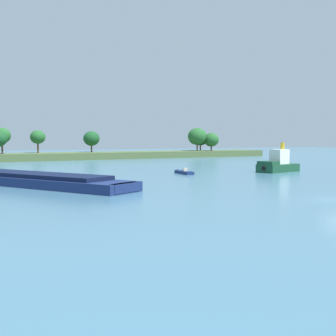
{
  "coord_description": "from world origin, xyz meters",
  "views": [
    {
      "loc": [
        -35.72,
        -30.91,
        6.0
      ],
      "look_at": [
        0.44,
        33.7,
        1.2
      ],
      "focal_mm": 49.5,
      "sensor_mm": 36.0,
      "label": 1
    }
  ],
  "objects": [
    {
      "name": "ground_plane",
      "position": [
        0.0,
        0.0,
        0.0
      ],
      "size": [
        400.0,
        400.0,
        0.0
      ],
      "primitive_type": "plane",
      "color": "teal"
    },
    {
      "name": "treeline_island",
      "position": [
        14.88,
        95.06,
        2.63
      ],
      "size": [
        99.89,
        12.15,
        9.25
      ],
      "color": "#4C6038",
      "rests_on": "ground"
    },
    {
      "name": "fishing_skiff",
      "position": [
        4.41,
        35.28,
        0.28
      ],
      "size": [
        1.98,
        5.62,
        1.01
      ],
      "color": "navy",
      "rests_on": "ground"
    },
    {
      "name": "tugboat",
      "position": [
        21.32,
        31.08,
        1.35
      ],
      "size": [
        8.72,
        5.22,
        5.2
      ],
      "color": "#19472D",
      "rests_on": "ground"
    },
    {
      "name": "cargo_barge",
      "position": [
        -23.59,
        30.77,
        0.89
      ],
      "size": [
        20.67,
        33.43,
        5.73
      ],
      "color": "navy",
      "rests_on": "ground"
    }
  ]
}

